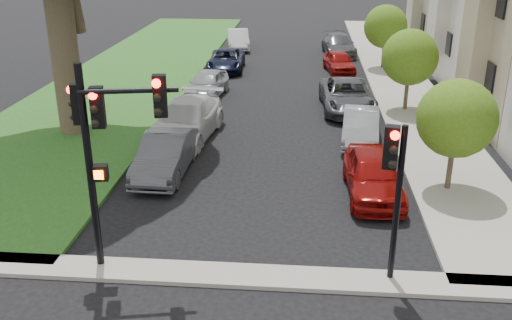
# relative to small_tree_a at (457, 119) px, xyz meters

# --- Properties ---
(grass_strip) EXTENTS (8.00, 44.00, 0.12)m
(grass_strip) POSITION_rel_small_tree_a_xyz_m (-15.20, 16.27, -2.48)
(grass_strip) COLOR #225119
(grass_strip) RESTS_ON ground
(sidewalk_right) EXTENTS (3.50, 44.00, 0.12)m
(sidewalk_right) POSITION_rel_small_tree_a_xyz_m (0.55, 16.27, -2.48)
(sidewalk_right) COLOR #A8A189
(sidewalk_right) RESTS_ON ground
(sidewalk_cross) EXTENTS (60.00, 1.00, 0.12)m
(sidewalk_cross) POSITION_rel_small_tree_a_xyz_m (-6.20, -5.73, -2.48)
(sidewalk_cross) COLOR #A8A189
(sidewalk_cross) RESTS_ON ground
(small_tree_a) EXTENTS (2.55, 2.55, 3.82)m
(small_tree_a) POSITION_rel_small_tree_a_xyz_m (0.00, 0.00, 0.00)
(small_tree_a) COLOR #443324
(small_tree_a) RESTS_ON ground
(small_tree_b) EXTENTS (2.63, 2.63, 3.95)m
(small_tree_b) POSITION_rel_small_tree_a_xyz_m (0.00, 9.15, 0.08)
(small_tree_b) COLOR #443324
(small_tree_b) RESTS_ON ground
(small_tree_c) EXTENTS (2.65, 2.65, 3.98)m
(small_tree_c) POSITION_rel_small_tree_a_xyz_m (0.00, 18.24, 0.11)
(small_tree_c) COLOR #443324
(small_tree_c) RESTS_ON ground
(traffic_signal_main) EXTENTS (2.62, 0.71, 5.34)m
(traffic_signal_main) POSITION_rel_small_tree_a_xyz_m (-9.58, -5.50, 1.14)
(traffic_signal_main) COLOR black
(traffic_signal_main) RESTS_ON ground
(traffic_signal_secondary) EXTENTS (0.55, 0.44, 4.08)m
(traffic_signal_secondary) POSITION_rel_small_tree_a_xyz_m (-2.75, -5.54, 0.31)
(traffic_signal_secondary) COLOR black
(traffic_signal_secondary) RESTS_ON ground
(car_parked_0) EXTENTS (1.88, 4.39, 1.48)m
(car_parked_0) POSITION_rel_small_tree_a_xyz_m (-2.54, -0.53, -1.80)
(car_parked_0) COLOR maroon
(car_parked_0) RESTS_ON ground
(car_parked_1) EXTENTS (1.80, 4.19, 1.34)m
(car_parked_1) POSITION_rel_small_tree_a_xyz_m (-2.52, 4.62, -1.87)
(car_parked_1) COLOR #999BA0
(car_parked_1) RESTS_ON ground
(car_parked_2) EXTENTS (2.70, 5.36, 1.46)m
(car_parked_2) POSITION_rel_small_tree_a_xyz_m (-2.79, 9.11, -1.81)
(car_parked_2) COLOR #3F4247
(car_parked_2) RESTS_ON ground
(car_parked_3) EXTENTS (2.15, 3.99, 1.29)m
(car_parked_3) POSITION_rel_small_tree_a_xyz_m (-2.78, 17.19, -1.90)
(car_parked_3) COLOR maroon
(car_parked_3) RESTS_ON ground
(car_parked_4) EXTENTS (2.49, 5.00, 1.40)m
(car_parked_4) POSITION_rel_small_tree_a_xyz_m (-2.55, 22.53, -1.84)
(car_parked_4) COLOR #3F4247
(car_parked_4) RESTS_ON ground
(car_parked_5) EXTENTS (1.62, 4.43, 1.45)m
(car_parked_5) POSITION_rel_small_tree_a_xyz_m (-9.72, 0.62, -1.82)
(car_parked_5) COLOR #3F4247
(car_parked_5) RESTS_ON ground
(car_parked_6) EXTENTS (2.81, 5.72, 1.60)m
(car_parked_6) POSITION_rel_small_tree_a_xyz_m (-9.73, 4.42, -1.74)
(car_parked_6) COLOR silver
(car_parked_6) RESTS_ON ground
(car_parked_7) EXTENTS (2.05, 4.21, 1.38)m
(car_parked_7) POSITION_rel_small_tree_a_xyz_m (-9.94, 10.92, -1.85)
(car_parked_7) COLOR #999BA0
(car_parked_7) RESTS_ON ground
(car_parked_8) EXTENTS (2.30, 4.68, 1.28)m
(car_parked_8) POSITION_rel_small_tree_a_xyz_m (-9.78, 17.11, -1.90)
(car_parked_8) COLOR black
(car_parked_8) RESTS_ON ground
(car_parked_9) EXTENTS (2.14, 4.42, 1.39)m
(car_parked_9) POSITION_rel_small_tree_a_xyz_m (-9.83, 24.14, -1.84)
(car_parked_9) COLOR silver
(car_parked_9) RESTS_ON ground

